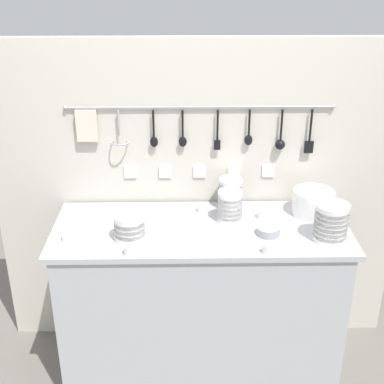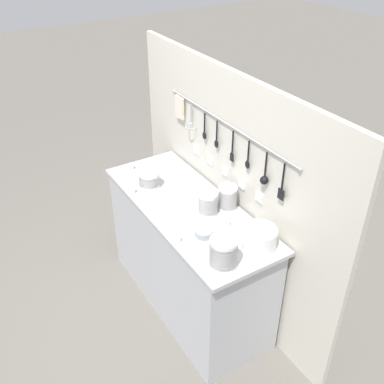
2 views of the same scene
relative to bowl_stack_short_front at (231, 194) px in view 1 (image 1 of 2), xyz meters
The scene contains 14 objects.
ground_plane 1.08m from the bowl_stack_short_front, 127.75° to the right, with size 20.00×20.00×0.00m, color #666059.
counter 0.63m from the bowl_stack_short_front, 127.75° to the right, with size 1.57×0.62×0.95m.
back_wall 0.23m from the bowl_stack_short_front, 145.34° to the left, with size 2.37×0.11×1.88m.
bowl_stack_short_front is the anchor object (origin of this frame).
bowl_stack_nested_right 0.16m from the bowl_stack_short_front, 95.93° to the right, with size 0.13×0.13×0.18m.
bowl_stack_back_corner 0.64m from the bowl_stack_short_front, 147.59° to the right, with size 0.15×0.15×0.14m.
bowl_stack_tall_left 0.60m from the bowl_stack_short_front, 37.68° to the right, with size 0.17×0.17×0.20m.
plate_stack 0.46m from the bowl_stack_short_front, 10.02° to the right, with size 0.22×0.22×0.14m.
steel_mixing_bowl 0.36m from the bowl_stack_short_front, 60.73° to the right, with size 0.12×0.12×0.04m.
cup_mid_row 0.18m from the bowl_stack_short_front, 164.94° to the right, with size 0.05×0.05×0.05m.
cup_beside_plates 0.21m from the bowl_stack_short_front, 36.47° to the right, with size 0.05×0.05×0.05m.
cup_front_left 0.51m from the bowl_stack_short_front, 74.06° to the right, with size 0.05×0.05×0.05m.
cup_edge_near 0.73m from the bowl_stack_short_front, 137.45° to the right, with size 0.05×0.05×0.05m.
cup_back_left 0.93m from the bowl_stack_short_front, 158.04° to the right, with size 0.05×0.05×0.05m.
Camera 1 is at (-0.09, -2.49, 2.32)m, focal length 50.00 mm.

